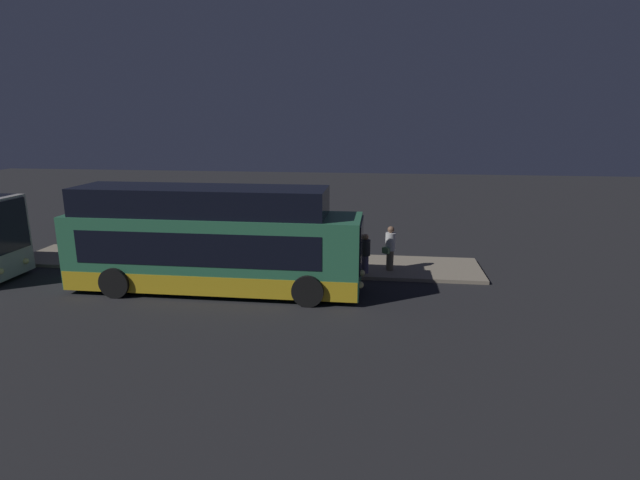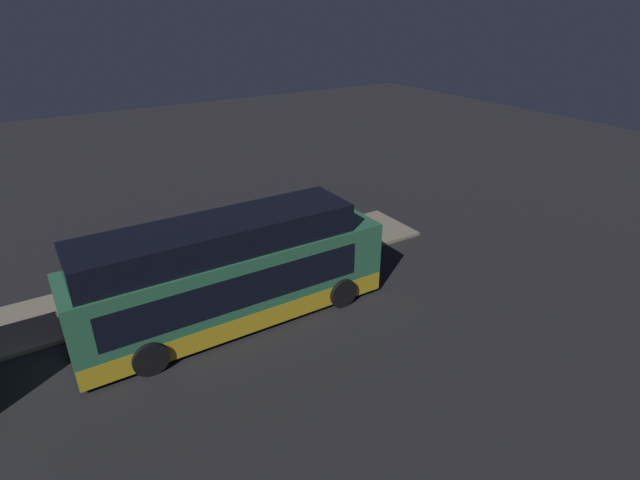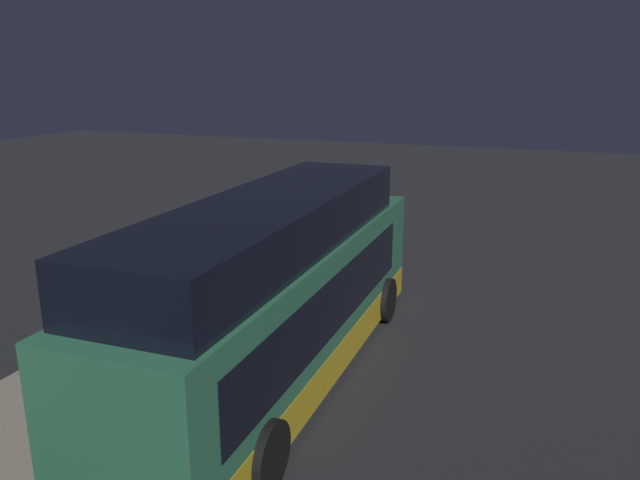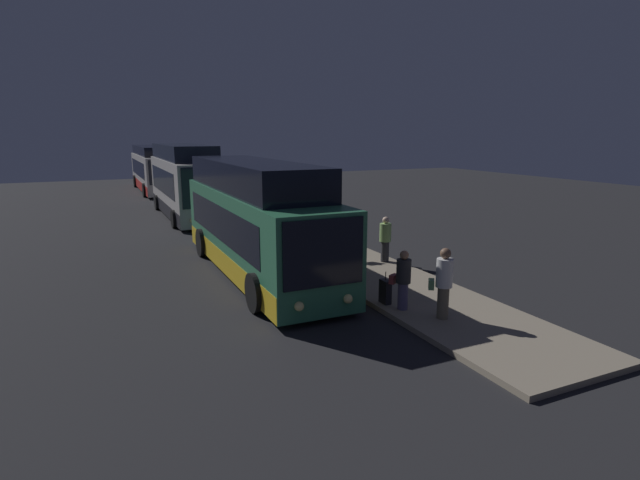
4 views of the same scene
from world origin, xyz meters
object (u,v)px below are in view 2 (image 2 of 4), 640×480
(passenger_boarding, at_px, (343,223))
(passenger_waiting, at_px, (331,235))
(sign_post, at_px, (173,257))
(suitcase, at_px, (321,251))
(passenger_with_bags, at_px, (212,240))
(bus_lead, at_px, (231,278))

(passenger_boarding, xyz_separation_m, passenger_waiting, (-0.99, -0.53, -0.13))
(sign_post, bearing_deg, suitcase, -3.70)
(passenger_with_bags, bearing_deg, bus_lead, -157.01)
(passenger_boarding, relative_size, suitcase, 2.03)
(bus_lead, distance_m, passenger_waiting, 5.95)
(passenger_waiting, bearing_deg, passenger_with_bags, 36.51)
(bus_lead, height_order, sign_post, bus_lead)
(passenger_waiting, xyz_separation_m, passenger_with_bags, (-4.46, 2.26, 0.02))
(passenger_waiting, relative_size, suitcase, 1.78)
(bus_lead, height_order, passenger_with_bags, bus_lead)
(passenger_with_bags, relative_size, sign_post, 0.66)
(suitcase, bearing_deg, passenger_waiting, 15.82)
(passenger_with_bags, bearing_deg, sign_post, 168.39)
(passenger_boarding, distance_m, sign_post, 7.65)
(passenger_waiting, bearing_deg, sign_post, 61.38)
(passenger_waiting, distance_m, suitcase, 0.79)
(suitcase, bearing_deg, bus_lead, -156.68)
(suitcase, relative_size, sign_post, 0.36)
(passenger_boarding, height_order, passenger_waiting, passenger_boarding)
(sign_post, bearing_deg, passenger_boarding, 2.27)
(passenger_boarding, relative_size, passenger_with_bags, 1.10)
(passenger_boarding, height_order, suitcase, passenger_boarding)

